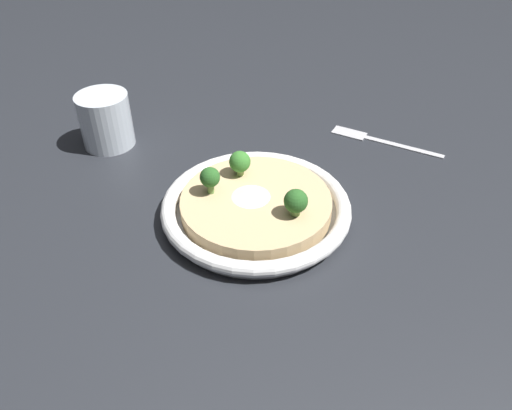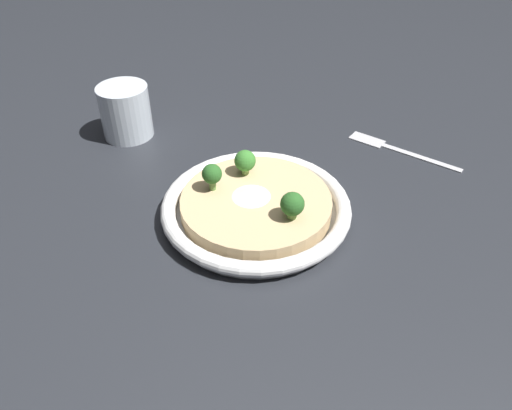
{
  "view_description": "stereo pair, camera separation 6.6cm",
  "coord_description": "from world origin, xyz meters",
  "px_view_note": "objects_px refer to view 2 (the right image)",
  "views": [
    {
      "loc": [
        0.21,
        -0.47,
        0.43
      ],
      "look_at": [
        0.0,
        0.0,
        0.02
      ],
      "focal_mm": 35.0,
      "sensor_mm": 36.0,
      "label": 1
    },
    {
      "loc": [
        0.27,
        -0.44,
        0.43
      ],
      "look_at": [
        0.0,
        0.0,
        0.02
      ],
      "focal_mm": 35.0,
      "sensor_mm": 36.0,
      "label": 2
    }
  ],
  "objects_px": {
    "broccoli_back_left": "(245,161)",
    "fork_utensil": "(392,148)",
    "risotto_bowl": "(256,207)",
    "drinking_glass": "(126,112)",
    "broccoli_front_left": "(212,175)",
    "broccoli_right": "(292,205)"
  },
  "relations": [
    {
      "from": "risotto_bowl",
      "to": "drinking_glass",
      "type": "height_order",
      "value": "drinking_glass"
    },
    {
      "from": "risotto_bowl",
      "to": "broccoli_right",
      "type": "height_order",
      "value": "broccoli_right"
    },
    {
      "from": "broccoli_back_left",
      "to": "broccoli_front_left",
      "type": "relative_size",
      "value": 0.94
    },
    {
      "from": "broccoli_back_left",
      "to": "drinking_glass",
      "type": "distance_m",
      "value": 0.25
    },
    {
      "from": "fork_utensil",
      "to": "broccoli_right",
      "type": "bearing_deg",
      "value": 85.68
    },
    {
      "from": "risotto_bowl",
      "to": "drinking_glass",
      "type": "relative_size",
      "value": 2.93
    },
    {
      "from": "broccoli_front_left",
      "to": "drinking_glass",
      "type": "distance_m",
      "value": 0.25
    },
    {
      "from": "risotto_bowl",
      "to": "fork_utensil",
      "type": "relative_size",
      "value": 1.36
    },
    {
      "from": "drinking_glass",
      "to": "fork_utensil",
      "type": "relative_size",
      "value": 0.46
    },
    {
      "from": "broccoli_back_left",
      "to": "drinking_glass",
      "type": "height_order",
      "value": "drinking_glass"
    },
    {
      "from": "broccoli_right",
      "to": "broccoli_front_left",
      "type": "distance_m",
      "value": 0.12
    },
    {
      "from": "risotto_bowl",
      "to": "drinking_glass",
      "type": "bearing_deg",
      "value": 165.86
    },
    {
      "from": "drinking_glass",
      "to": "risotto_bowl",
      "type": "bearing_deg",
      "value": -14.14
    },
    {
      "from": "broccoli_right",
      "to": "drinking_glass",
      "type": "height_order",
      "value": "drinking_glass"
    },
    {
      "from": "broccoli_front_left",
      "to": "drinking_glass",
      "type": "xyz_separation_m",
      "value": [
        -0.23,
        0.09,
        -0.01
      ]
    },
    {
      "from": "risotto_bowl",
      "to": "drinking_glass",
      "type": "xyz_separation_m",
      "value": [
        -0.29,
        0.07,
        0.03
      ]
    },
    {
      "from": "broccoli_right",
      "to": "fork_utensil",
      "type": "bearing_deg",
      "value": 81.24
    },
    {
      "from": "drinking_glass",
      "to": "fork_utensil",
      "type": "height_order",
      "value": "drinking_glass"
    },
    {
      "from": "broccoli_back_left",
      "to": "fork_utensil",
      "type": "xyz_separation_m",
      "value": [
        0.14,
        0.22,
        -0.05
      ]
    },
    {
      "from": "broccoli_front_left",
      "to": "fork_utensil",
      "type": "relative_size",
      "value": 0.2
    },
    {
      "from": "broccoli_back_left",
      "to": "fork_utensil",
      "type": "distance_m",
      "value": 0.26
    },
    {
      "from": "risotto_bowl",
      "to": "drinking_glass",
      "type": "distance_m",
      "value": 0.3
    }
  ]
}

